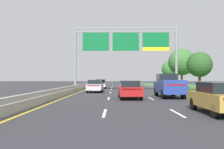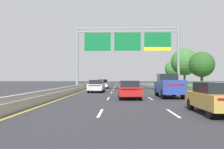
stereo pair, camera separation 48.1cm
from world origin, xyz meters
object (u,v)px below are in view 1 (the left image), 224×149
at_px(car_gold_right_lane_sedan, 219,97).
at_px(roadside_tree_mid, 199,65).
at_px(car_white_left_lane_sedan, 101,84).
at_px(roadside_tree_far, 182,62).
at_px(car_red_centre_lane_sedan, 130,89).
at_px(pickup_truck_blue, 169,86).
at_px(car_silver_left_lane_sedan, 95,86).
at_px(overhead_sign_gantry, 126,45).
at_px(roadside_tree_distant, 170,69).

height_order(car_gold_right_lane_sedan, roadside_tree_mid, roadside_tree_mid).
relative_size(car_white_left_lane_sedan, car_gold_right_lane_sedan, 1.00).
distance_m(car_gold_right_lane_sedan, roadside_tree_far, 32.65).
distance_m(car_red_centre_lane_sedan, car_gold_right_lane_sedan, 9.78).
bearing_deg(car_gold_right_lane_sedan, car_red_centre_lane_sedan, 23.50).
bearing_deg(pickup_truck_blue, car_red_centre_lane_sedan, 114.77).
bearing_deg(car_gold_right_lane_sedan, pickup_truck_blue, 0.69).
relative_size(car_gold_right_lane_sedan, roadside_tree_mid, 0.81).
bearing_deg(car_silver_left_lane_sedan, overhead_sign_gantry, -41.07).
xyz_separation_m(pickup_truck_blue, roadside_tree_mid, (6.64, 10.82, 2.58)).
height_order(overhead_sign_gantry, pickup_truck_blue, overhead_sign_gantry).
distance_m(car_red_centre_lane_sedan, roadside_tree_distant, 40.06).
distance_m(pickup_truck_blue, car_gold_right_lane_sedan, 10.67).
relative_size(car_silver_left_lane_sedan, roadside_tree_far, 0.63).
bearing_deg(pickup_truck_blue, car_silver_left_lane_sedan, 43.58).
xyz_separation_m(roadside_tree_mid, roadside_tree_far, (0.35, 10.21, 1.01)).
height_order(car_red_centre_lane_sedan, roadside_tree_far, roadside_tree_far).
xyz_separation_m(car_red_centre_lane_sedan, roadside_tree_distant, (12.20, 38.03, 3.19)).
distance_m(car_silver_left_lane_sedan, car_red_centre_lane_sedan, 10.40).
bearing_deg(overhead_sign_gantry, roadside_tree_distant, 63.54).
relative_size(overhead_sign_gantry, roadside_tree_far, 2.13).
distance_m(car_red_centre_lane_sedan, roadside_tree_far, 25.45).
bearing_deg(pickup_truck_blue, car_gold_right_lane_sedan, -178.78).
distance_m(car_red_centre_lane_sedan, roadside_tree_mid, 16.53).
bearing_deg(overhead_sign_gantry, roadside_tree_far, 39.37).
relative_size(car_silver_left_lane_sedan, roadside_tree_mid, 0.82).
relative_size(roadside_tree_mid, roadside_tree_far, 0.77).
bearing_deg(pickup_truck_blue, roadside_tree_mid, -31.22).
relative_size(car_red_centre_lane_sedan, roadside_tree_distant, 0.73).
relative_size(pickup_truck_blue, car_gold_right_lane_sedan, 1.23).
relative_size(car_white_left_lane_sedan, car_red_centre_lane_sedan, 0.99).
relative_size(overhead_sign_gantry, pickup_truck_blue, 2.78).
xyz_separation_m(car_silver_left_lane_sedan, car_red_centre_lane_sedan, (3.75, -9.70, 0.00)).
height_order(car_silver_left_lane_sedan, car_red_centre_lane_sedan, same).
distance_m(car_silver_left_lane_sedan, roadside_tree_far, 19.88).
bearing_deg(pickup_truck_blue, roadside_tree_far, -18.08).
bearing_deg(overhead_sign_gantry, pickup_truck_blue, -74.59).
bearing_deg(roadside_tree_distant, pickup_truck_blue, -103.08).
distance_m(overhead_sign_gantry, car_red_centre_lane_sedan, 15.32).
xyz_separation_m(pickup_truck_blue, car_white_left_lane_sedan, (-7.50, 19.84, -0.26)).
xyz_separation_m(car_silver_left_lane_sedan, roadside_tree_mid, (14.15, 2.83, 2.84)).
distance_m(car_silver_left_lane_sedan, roadside_tree_distant, 32.67).
xyz_separation_m(pickup_truck_blue, roadside_tree_far, (7.00, 21.03, 3.60)).
height_order(car_white_left_lane_sedan, car_gold_right_lane_sedan, same).
height_order(car_red_centre_lane_sedan, car_gold_right_lane_sedan, same).
bearing_deg(roadside_tree_far, roadside_tree_mid, -91.99).
height_order(car_silver_left_lane_sedan, roadside_tree_far, roadside_tree_far).
xyz_separation_m(car_white_left_lane_sedan, car_silver_left_lane_sedan, (-0.01, -11.85, 0.00)).
xyz_separation_m(car_white_left_lane_sedan, car_red_centre_lane_sedan, (3.73, -21.55, 0.00)).
relative_size(overhead_sign_gantry, car_red_centre_lane_sedan, 3.39).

